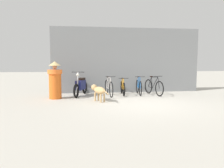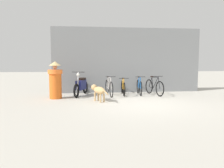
# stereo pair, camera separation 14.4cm
# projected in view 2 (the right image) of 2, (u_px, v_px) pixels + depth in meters

# --- Properties ---
(ground_plane) EXTENTS (60.00, 60.00, 0.00)m
(ground_plane) POSITION_uv_depth(u_px,v_px,m) (145.00, 104.00, 8.14)
(ground_plane) COLOR #B7B2A5
(shop_wall_back) EXTENTS (7.78, 0.20, 3.35)m
(shop_wall_back) POSITION_uv_depth(u_px,v_px,m) (127.00, 60.00, 11.43)
(shop_wall_back) COLOR slate
(shop_wall_back) RESTS_ON ground
(bicycle_0) EXTENTS (0.46, 1.78, 0.93)m
(bicycle_0) POSITION_uv_depth(u_px,v_px,m) (109.00, 88.00, 10.23)
(bicycle_0) COLOR black
(bicycle_0) RESTS_ON ground
(bicycle_1) EXTENTS (0.46, 1.64, 0.84)m
(bicycle_1) POSITION_uv_depth(u_px,v_px,m) (123.00, 88.00, 10.55)
(bicycle_1) COLOR black
(bicycle_1) RESTS_ON ground
(bicycle_2) EXTENTS (0.46, 1.66, 0.90)m
(bicycle_2) POSITION_uv_depth(u_px,v_px,m) (139.00, 87.00, 10.65)
(bicycle_2) COLOR black
(bicycle_2) RESTS_ON ground
(bicycle_3) EXTENTS (0.50, 1.74, 0.93)m
(bicycle_3) POSITION_uv_depth(u_px,v_px,m) (154.00, 87.00, 10.52)
(bicycle_3) COLOR black
(bicycle_3) RESTS_ON ground
(motorcycle) EXTENTS (0.71, 1.93, 1.14)m
(motorcycle) POSITION_uv_depth(u_px,v_px,m) (81.00, 86.00, 10.28)
(motorcycle) COLOR black
(motorcycle) RESTS_ON ground
(stray_dog) EXTENTS (0.67, 1.15, 0.66)m
(stray_dog) POSITION_uv_depth(u_px,v_px,m) (98.00, 90.00, 8.77)
(stray_dog) COLOR tan
(stray_dog) RESTS_ON ground
(person_in_robes) EXTENTS (0.87, 0.87, 1.61)m
(person_in_robes) POSITION_uv_depth(u_px,v_px,m) (55.00, 80.00, 9.41)
(person_in_robes) COLOR orange
(person_in_robes) RESTS_ON ground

